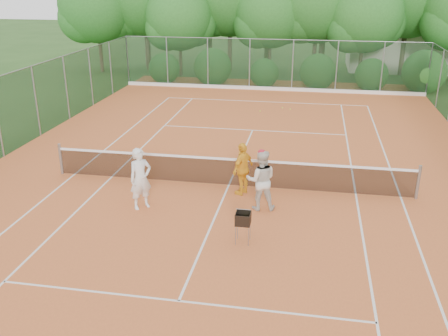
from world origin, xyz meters
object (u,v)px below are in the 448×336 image
Objects in this scene: player_white at (141,179)px; player_yellow at (243,169)px; player_center_grp at (261,180)px; ball_hopper at (243,219)px.

player_yellow is (2.82, 1.55, -0.08)m from player_white.
player_yellow is (-0.68, 0.99, -0.07)m from player_center_grp.
ball_hopper is (-0.22, -2.10, -0.25)m from player_center_grp.
player_white and player_center_grp have the same top height.
player_white is 3.63m from ball_hopper.
ball_hopper is at bearing -96.11° from player_center_grp.
player_yellow is at bearing -14.35° from player_white.
player_center_grp is 1.10× the size of player_yellow.
player_yellow is 1.99× the size of ball_hopper.
ball_hopper is at bearing -68.41° from player_white.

